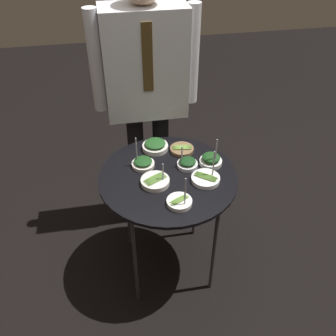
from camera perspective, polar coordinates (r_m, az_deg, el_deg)
ground_plane at (r=2.43m, az=0.00°, el=-14.23°), size 8.00×8.00×0.00m
serving_cart at (r=1.94m, az=0.00°, el=-2.26°), size 0.71×0.71×0.71m
bowl_asparagus_mid_left at (r=1.86m, az=-1.96°, el=-2.02°), size 0.14×0.14×0.12m
bowl_asparagus_back_right at (r=1.88m, az=5.76°, el=-1.61°), size 0.14×0.14×0.17m
bowl_spinach_front_right at (r=1.99m, az=6.56°, el=1.27°), size 0.12×0.12×0.17m
bowl_asparagus_near_rim at (r=1.75m, az=1.76°, el=-5.14°), size 0.12×0.12×0.17m
bowl_spinach_back_left at (r=1.96m, az=2.96°, el=0.75°), size 0.11×0.11×0.13m
bowl_spinach_far_rim at (r=1.97m, az=-3.83°, el=0.79°), size 0.12×0.12×0.17m
bowl_spinach_front_center at (r=2.08m, az=-1.97°, el=3.42°), size 0.14×0.14×0.05m
bowl_asparagus_front_left at (r=2.08m, az=2.14°, el=2.88°), size 0.13×0.13×0.03m
waiter_figure at (r=2.16m, az=-3.43°, el=13.78°), size 0.60×0.23×1.63m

